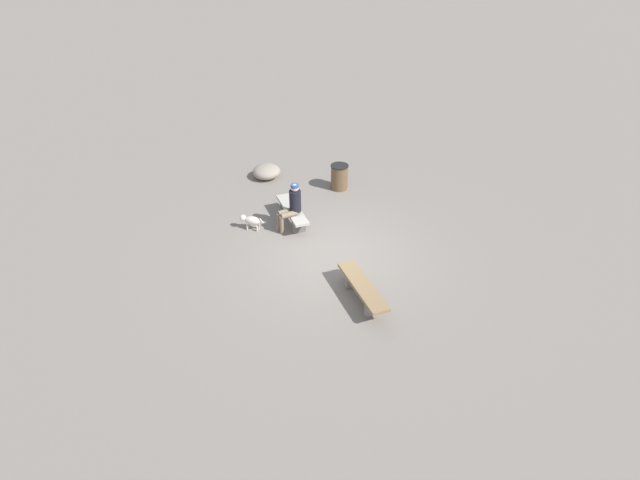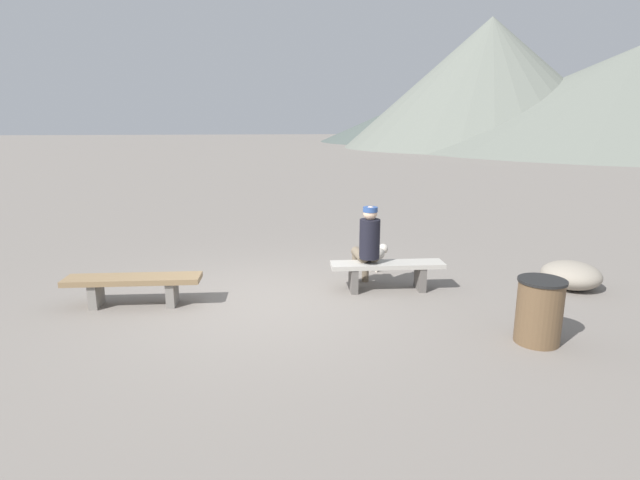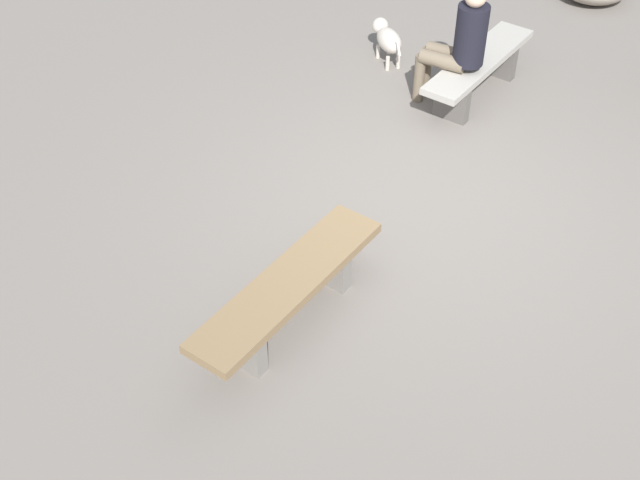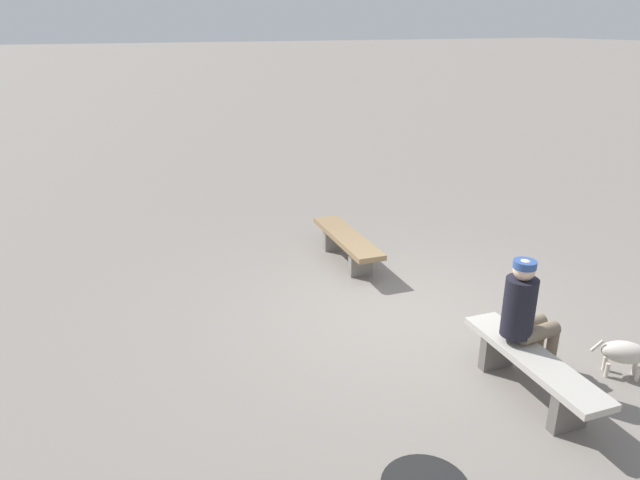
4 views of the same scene
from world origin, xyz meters
The scene contains 5 objects.
ground centered at (0.00, 0.00, -0.03)m, with size 210.00×210.00×0.06m, color gray.
bench_left centered at (-1.84, 0.16, 0.32)m, with size 1.87×0.54×0.42m.
bench_right centered at (1.83, 0.28, 0.32)m, with size 1.73×0.50×0.44m.
seated_person centered at (1.55, 0.40, 0.73)m, with size 0.35×0.66×1.30m.
dog centered at (1.99, 1.41, 0.27)m, with size 0.48×0.55×0.41m.
Camera 3 is at (-5.36, -2.30, 4.60)m, focal length 46.74 mm.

